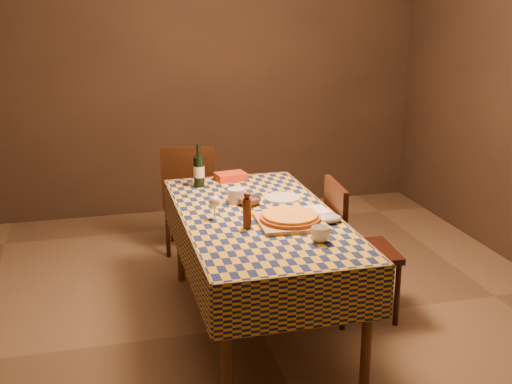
% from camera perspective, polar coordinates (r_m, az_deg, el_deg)
% --- Properties ---
extents(room, '(5.00, 5.10, 2.70)m').
position_cam_1_polar(room, '(3.80, 0.19, 6.29)').
color(room, brown).
rests_on(room, ground).
extents(dining_table, '(0.94, 1.84, 0.77)m').
position_cam_1_polar(dining_table, '(3.98, 0.18, -3.05)').
color(dining_table, brown).
rests_on(dining_table, ground).
extents(cutting_board, '(0.40, 0.40, 0.02)m').
position_cam_1_polar(cutting_board, '(3.80, 3.05, -2.65)').
color(cutting_board, '#A77D4E').
rests_on(cutting_board, dining_table).
extents(pizza, '(0.41, 0.41, 0.04)m').
position_cam_1_polar(pizza, '(3.79, 3.06, -2.23)').
color(pizza, '#934918').
rests_on(pizza, cutting_board).
extents(pepper_mill, '(0.07, 0.07, 0.22)m').
position_cam_1_polar(pepper_mill, '(3.70, -0.80, -1.72)').
color(pepper_mill, '#4A1D11').
rests_on(pepper_mill, dining_table).
extents(bowl, '(0.20, 0.20, 0.05)m').
position_cam_1_polar(bowl, '(4.13, -0.61, -0.79)').
color(bowl, '#5A3F4B').
rests_on(bowl, dining_table).
extents(wine_glass, '(0.07, 0.07, 0.14)m').
position_cam_1_polar(wine_glass, '(3.86, -3.70, -0.92)').
color(wine_glass, silver).
rests_on(wine_glass, dining_table).
extents(wine_bottle, '(0.09, 0.09, 0.31)m').
position_cam_1_polar(wine_bottle, '(4.52, -5.09, 1.90)').
color(wine_bottle, black).
rests_on(wine_bottle, dining_table).
extents(deli_tub, '(0.12, 0.12, 0.09)m').
position_cam_1_polar(deli_tub, '(4.16, -1.77, -0.33)').
color(deli_tub, silver).
rests_on(deli_tub, dining_table).
extents(takeout_container, '(0.23, 0.18, 0.05)m').
position_cam_1_polar(takeout_container, '(4.68, -2.27, 1.39)').
color(takeout_container, '#B63217').
rests_on(takeout_container, dining_table).
extents(white_plate, '(0.30, 0.30, 0.01)m').
position_cam_1_polar(white_plate, '(4.25, 2.34, -0.52)').
color(white_plate, silver).
rests_on(white_plate, dining_table).
extents(tumbler, '(0.11, 0.11, 0.08)m').
position_cam_1_polar(tumbler, '(3.53, 5.75, -3.76)').
color(tumbler, silver).
rests_on(tumbler, dining_table).
extents(flour_patch, '(0.24, 0.20, 0.00)m').
position_cam_1_polar(flour_patch, '(4.04, 4.87, -1.64)').
color(flour_patch, white).
rests_on(flour_patch, dining_table).
extents(flour_bag, '(0.19, 0.17, 0.05)m').
position_cam_1_polar(flour_bag, '(3.83, 6.43, -2.34)').
color(flour_bag, '#9DB0C9').
rests_on(flour_bag, dining_table).
extents(chair_far, '(0.51, 0.51, 0.93)m').
position_cam_1_polar(chair_far, '(5.26, -5.91, -0.04)').
color(chair_far, black).
rests_on(chair_far, ground).
extents(chair_right, '(0.46, 0.45, 0.93)m').
position_cam_1_polar(chair_right, '(4.23, 8.46, -4.47)').
color(chair_right, black).
rests_on(chair_right, ground).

